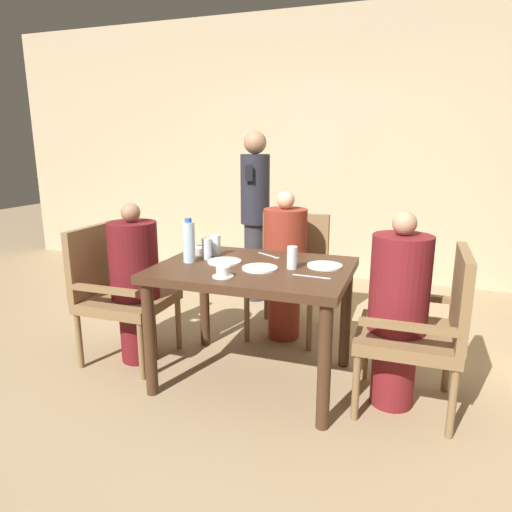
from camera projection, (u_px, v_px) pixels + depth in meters
The scene contains 23 objects.
ground_plane at pixel (254, 378), 2.90m from camera, with size 16.00×16.00×0.00m, color #9E8460.
wall_back at pixel (332, 149), 4.86m from camera, with size 8.00×0.06×2.80m.
dining_table at pixel (254, 283), 2.75m from camera, with size 1.14×0.85×0.74m.
chair_left_side at pixel (117, 288), 3.09m from camera, with size 0.54×0.54×0.92m.
diner_in_left_chair at pixel (135, 282), 3.03m from camera, with size 0.32×0.32×1.08m.
chair_far_side at pixel (290, 269), 3.55m from camera, with size 0.54×0.54×0.92m.
diner_in_far_chair at pixel (285, 264), 3.40m from camera, with size 0.32×0.32×1.12m.
chair_right_side at pixel (425, 325), 2.47m from camera, with size 0.54×0.54×0.92m.
diner_in_right_chair at pixel (398, 309), 2.49m from camera, with size 0.32×0.32×1.11m.
standing_host at pixel (255, 212), 4.20m from camera, with size 0.27×0.30×1.56m.
plate_main_left at pixel (325, 266), 2.70m from camera, with size 0.21×0.21×0.01m.
plate_main_right at pixel (224, 262), 2.79m from camera, with size 0.21×0.21×0.01m.
plate_dessert_center at pixel (260, 268), 2.65m from camera, with size 0.21×0.21×0.01m.
teacup_with_saucer at pixel (223, 273), 2.48m from camera, with size 0.12×0.12×0.06m.
bowl_small at pixel (196, 251), 3.01m from camera, with size 0.10×0.10×0.04m.
water_bottle at pixel (189, 242), 2.78m from camera, with size 0.07×0.07×0.27m.
glass_tall_near at pixel (216, 245), 2.96m from camera, with size 0.06×0.06×0.13m.
glass_tall_mid at pixel (292, 258), 2.64m from camera, with size 0.06×0.06×0.13m.
glass_tall_far at pixel (207, 249), 2.87m from camera, with size 0.06×0.06×0.13m.
salt_shaker at pixel (207, 243), 3.20m from camera, with size 0.03×0.03×0.07m.
pepper_shaker at pixel (212, 243), 3.18m from camera, with size 0.03×0.03×0.07m.
fork_beside_plate at pixel (270, 256), 2.95m from camera, with size 0.18×0.12×0.00m.
knife_beside_plate at pixel (314, 277), 2.49m from camera, with size 0.21×0.03×0.00m.
Camera 1 is at (0.88, -2.48, 1.45)m, focal length 32.00 mm.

